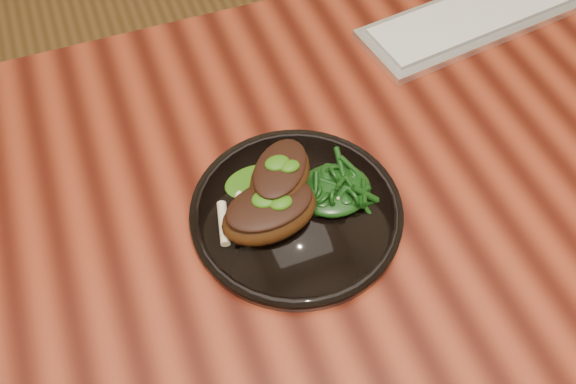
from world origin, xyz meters
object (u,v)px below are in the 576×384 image
object	(u,v)px
desk	(341,237)
keyboard	(483,14)
greens_heap	(334,187)
plate	(296,212)
lamb_chop_front	(269,212)

from	to	relation	value
desk	keyboard	world-z (taller)	keyboard
greens_heap	keyboard	bearing A→B (deg)	34.16
desk	keyboard	distance (m)	0.42
plate	lamb_chop_front	size ratio (longest dim) A/B	2.01
desk	lamb_chop_front	distance (m)	0.16
keyboard	lamb_chop_front	bearing A→B (deg)	-150.11
plate	lamb_chop_front	xyz separation A→B (m)	(-0.04, -0.01, 0.03)
lamb_chop_front	keyboard	xyz separation A→B (m)	(0.43, 0.25, -0.03)
desk	lamb_chop_front	world-z (taller)	lamb_chop_front
desk	keyboard	xyz separation A→B (m)	(0.33, 0.24, 0.09)
desk	greens_heap	world-z (taller)	greens_heap
lamb_chop_front	greens_heap	xyz separation A→B (m)	(0.09, 0.01, -0.01)
desk	keyboard	size ratio (longest dim) A/B	3.93
plate	keyboard	size ratio (longest dim) A/B	0.62
desk	keyboard	bearing A→B (deg)	35.74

